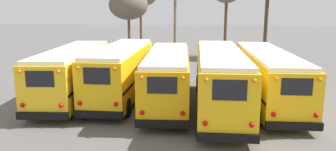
% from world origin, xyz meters
% --- Properties ---
extents(ground_plane, '(160.00, 160.00, 0.00)m').
position_xyz_m(ground_plane, '(0.00, 0.00, 0.00)').
color(ground_plane, '#5B5956').
extents(school_bus_0, '(2.85, 9.87, 3.09)m').
position_xyz_m(school_bus_0, '(-5.84, 0.59, 1.69)').
color(school_bus_0, yellow).
rests_on(school_bus_0, ground).
extents(school_bus_1, '(2.73, 9.79, 3.22)m').
position_xyz_m(school_bus_1, '(-2.92, 0.93, 1.75)').
color(school_bus_1, yellow).
rests_on(school_bus_1, ground).
extents(school_bus_2, '(2.66, 10.04, 3.05)m').
position_xyz_m(school_bus_2, '(0.00, -0.01, 1.67)').
color(school_bus_2, '#EAAA0F').
rests_on(school_bus_2, ground).
extents(school_bus_3, '(2.69, 10.75, 3.28)m').
position_xyz_m(school_bus_3, '(2.92, -0.99, 1.78)').
color(school_bus_3, yellow).
rests_on(school_bus_3, ground).
extents(school_bus_4, '(2.55, 10.96, 3.03)m').
position_xyz_m(school_bus_4, '(5.84, 0.68, 1.65)').
color(school_bus_4, yellow).
rests_on(school_bus_4, ground).
extents(utility_pole, '(1.80, 0.25, 7.10)m').
position_xyz_m(utility_pole, '(-0.22, 13.15, 3.75)').
color(utility_pole, '#75604C').
rests_on(utility_pole, ground).
extents(bare_tree_2, '(4.00, 4.00, 7.20)m').
position_xyz_m(bare_tree_2, '(-5.10, 15.25, 5.68)').
color(bare_tree_2, brown).
rests_on(bare_tree_2, ground).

